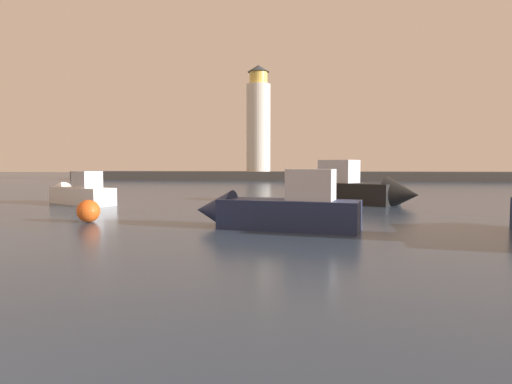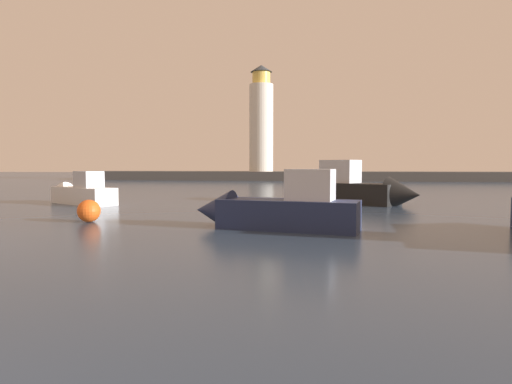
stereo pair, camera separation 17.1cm
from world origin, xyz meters
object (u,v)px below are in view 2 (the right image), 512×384
Objects in this scene: motorboat_3 at (78,193)px; motorboat_4 at (272,209)px; lighthouse at (261,121)px; motorboat_2 at (360,190)px; mooring_buoy at (89,211)px.

motorboat_3 is 16.29m from motorboat_4.
motorboat_2 is at bearing -74.05° from lighthouse.
lighthouse is 2.51× the size of motorboat_4.
motorboat_3 is at bearing 122.58° from mooring_buoy.
motorboat_2 reaches higher than motorboat_3.
motorboat_4 is at bearing -110.07° from motorboat_2.
motorboat_2 reaches higher than motorboat_4.
motorboat_2 is at bearing 8.19° from motorboat_3.
lighthouse is 55.06m from motorboat_4.
motorboat_4 is at bearing -5.54° from mooring_buoy.
mooring_buoy is at bearing -57.42° from motorboat_3.
lighthouse reaches higher than motorboat_2.
motorboat_3 is at bearing -171.81° from motorboat_2.
motorboat_3 is (-17.72, -2.55, -0.21)m from motorboat_2.
mooring_buoy is at bearing -90.32° from lighthouse.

